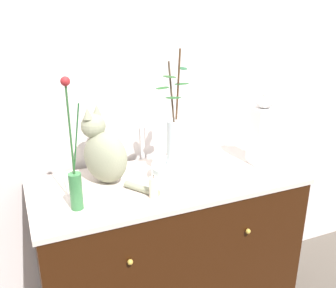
% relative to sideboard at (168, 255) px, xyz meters
% --- Properties ---
extents(wall_back, '(4.40, 0.08, 2.60)m').
position_rel_sideboard_xyz_m(wall_back, '(0.00, 0.35, 0.86)').
color(wall_back, silver).
rests_on(wall_back, ground_plane).
extents(sideboard, '(1.29, 0.56, 0.88)m').
position_rel_sideboard_xyz_m(sideboard, '(0.00, 0.00, 0.00)').
color(sideboard, black).
rests_on(sideboard, ground_plane).
extents(cat_sitting, '(0.31, 0.38, 0.36)m').
position_rel_sideboard_xyz_m(cat_sitting, '(-0.28, 0.10, 0.59)').
color(cat_sitting, gray).
rests_on(cat_sitting, sideboard).
extents(vase_slim_green, '(0.07, 0.05, 0.55)m').
position_rel_sideboard_xyz_m(vase_slim_green, '(-0.45, -0.10, 0.58)').
color(vase_slim_green, '#35733E').
rests_on(vase_slim_green, sideboard).
extents(bowl_porcelain, '(0.22, 0.22, 0.07)m').
position_rel_sideboard_xyz_m(bowl_porcelain, '(0.03, -0.00, 0.48)').
color(bowl_porcelain, white).
rests_on(bowl_porcelain, sideboard).
extents(vase_glass_clear, '(0.17, 0.10, 0.54)m').
position_rel_sideboard_xyz_m(vase_glass_clear, '(0.03, -0.00, 0.65)').
color(vase_glass_clear, silver).
rests_on(vase_glass_clear, bowl_porcelain).
extents(jar_lidded_porcelain, '(0.10, 0.10, 0.38)m').
position_rel_sideboard_xyz_m(jar_lidded_porcelain, '(0.51, -0.01, 0.61)').
color(jar_lidded_porcelain, white).
rests_on(jar_lidded_porcelain, sideboard).
extents(candle_pillar, '(0.04, 0.04, 0.11)m').
position_rel_sideboard_xyz_m(candle_pillar, '(-0.13, -0.14, 0.49)').
color(candle_pillar, beige).
rests_on(candle_pillar, sideboard).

